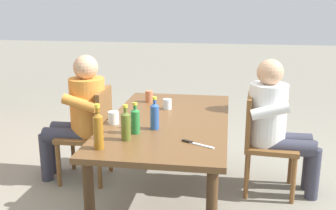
% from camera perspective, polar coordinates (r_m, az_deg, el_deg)
% --- Properties ---
extents(ground_plane, '(24.00, 24.00, 0.00)m').
position_cam_1_polar(ground_plane, '(3.43, -0.00, -13.99)').
color(ground_plane, gray).
extents(dining_table, '(1.72, 0.93, 0.74)m').
position_cam_1_polar(dining_table, '(3.16, -0.00, -3.59)').
color(dining_table, brown).
rests_on(dining_table, ground_plane).
extents(chair_far_right, '(0.45, 0.45, 0.87)m').
position_cam_1_polar(chair_far_right, '(3.76, -10.72, -3.46)').
color(chair_far_right, brown).
rests_on(chair_far_right, ground_plane).
extents(chair_near_right, '(0.47, 0.47, 0.87)m').
position_cam_1_polar(chair_near_right, '(3.57, 13.25, -4.60)').
color(chair_near_right, brown).
rests_on(chair_near_right, ground_plane).
extents(person_in_white_shirt, '(0.47, 0.61, 1.18)m').
position_cam_1_polar(person_in_white_shirt, '(3.74, -12.44, -0.95)').
color(person_in_white_shirt, orange).
rests_on(person_in_white_shirt, ground_plane).
extents(person_in_plaid_shirt, '(0.47, 0.61, 1.18)m').
position_cam_1_polar(person_in_plaid_shirt, '(3.52, 15.18, -2.13)').
color(person_in_plaid_shirt, white).
rests_on(person_in_plaid_shirt, ground_plane).
extents(bottle_green, '(0.06, 0.06, 0.22)m').
position_cam_1_polar(bottle_green, '(2.81, -4.68, -2.16)').
color(bottle_green, '#287A38').
rests_on(bottle_green, dining_table).
extents(bottle_olive, '(0.06, 0.06, 0.25)m').
position_cam_1_polar(bottle_olive, '(2.69, -6.03, -2.84)').
color(bottle_olive, '#566623').
rests_on(bottle_olive, dining_table).
extents(bottle_amber, '(0.06, 0.06, 0.29)m').
position_cam_1_polar(bottle_amber, '(2.55, -9.89, -3.49)').
color(bottle_amber, '#996019').
rests_on(bottle_amber, dining_table).
extents(bottle_blue, '(0.06, 0.06, 0.24)m').
position_cam_1_polar(bottle_blue, '(2.89, -1.92, -1.47)').
color(bottle_blue, '#2D56A3').
rests_on(bottle_blue, dining_table).
extents(cup_terracotta, '(0.07, 0.07, 0.10)m').
position_cam_1_polar(cup_terracotta, '(3.66, -2.71, 1.23)').
color(cup_terracotta, '#BC6B47').
rests_on(cup_terracotta, dining_table).
extents(cup_white, '(0.08, 0.08, 0.09)m').
position_cam_1_polar(cup_white, '(3.06, -7.76, -1.80)').
color(cup_white, white).
rests_on(cup_white, dining_table).
extents(cup_glass, '(0.08, 0.08, 0.09)m').
position_cam_1_polar(cup_glass, '(3.43, -0.11, 0.13)').
color(cup_glass, silver).
rests_on(cup_glass, dining_table).
extents(table_knife, '(0.13, 0.22, 0.01)m').
position_cam_1_polar(table_knife, '(2.63, 3.92, -5.48)').
color(table_knife, silver).
rests_on(table_knife, dining_table).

